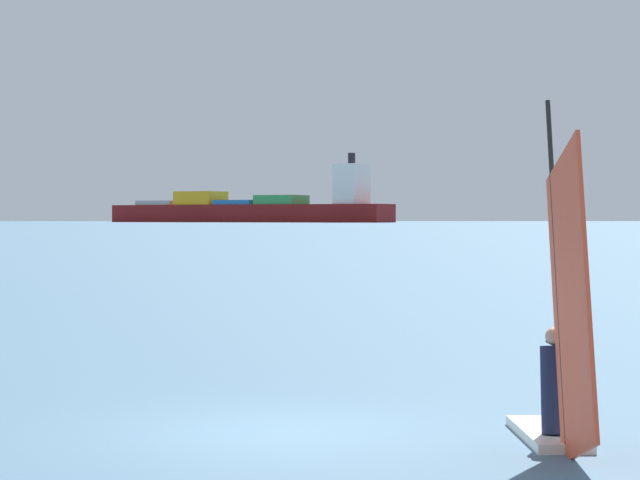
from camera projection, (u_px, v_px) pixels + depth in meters
name	position (u px, v px, depth m)	size (l,w,h in m)	color
ground_plane	(279.00, 432.00, 17.05)	(4000.00, 4000.00, 0.00)	#476B84
windsurfer	(560.00, 358.00, 15.78)	(1.11, 3.80, 4.34)	white
cargo_ship	(254.00, 208.00, 755.42)	(146.81, 134.31, 37.85)	maroon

